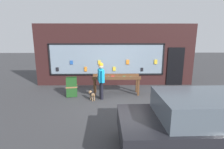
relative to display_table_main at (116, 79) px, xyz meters
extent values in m
plane|color=#38383A|center=(0.00, -0.83, -0.73)|extent=(40.00, 40.00, 0.00)
cube|color=#331919|center=(0.00, 1.57, 0.94)|extent=(8.66, 0.20, 3.34)
cube|color=gray|center=(-0.47, 1.44, 0.73)|extent=(6.15, 0.03, 1.65)
cube|color=black|center=(-0.47, 1.44, 1.56)|extent=(6.23, 0.06, 0.08)
cube|color=black|center=(-0.47, 1.44, -0.09)|extent=(6.23, 0.06, 0.08)
cube|color=black|center=(-3.54, 1.44, 0.73)|extent=(0.08, 0.06, 1.65)
cube|color=black|center=(2.61, 1.44, 0.73)|extent=(0.08, 0.06, 1.65)
cube|color=black|center=(-3.16, 1.40, 0.21)|extent=(0.15, 0.03, 0.20)
cube|color=#2659B2|center=(-2.37, 1.40, 0.58)|extent=(0.16, 0.03, 0.20)
cube|color=orange|center=(-1.62, 1.40, 0.21)|extent=(0.15, 0.03, 0.25)
cube|color=yellow|center=(-0.86, 1.40, 0.58)|extent=(0.15, 0.03, 0.21)
cube|color=yellow|center=(-0.06, 1.40, 0.22)|extent=(0.16, 0.03, 0.23)
cube|color=orange|center=(0.67, 1.40, 0.59)|extent=(0.17, 0.03, 0.26)
cube|color=black|center=(1.47, 1.40, 0.18)|extent=(0.12, 0.03, 0.19)
cube|color=yellow|center=(2.21, 1.40, 0.60)|extent=(0.16, 0.03, 0.25)
cube|color=black|center=(3.31, 1.44, 0.32)|extent=(0.90, 0.04, 2.10)
cube|color=brown|center=(-1.01, -0.25, -0.34)|extent=(0.09, 0.09, 0.78)
cube|color=brown|center=(1.02, -0.23, -0.34)|extent=(0.09, 0.09, 0.78)
cube|color=brown|center=(-1.02, 0.24, -0.34)|extent=(0.09, 0.09, 0.78)
cube|color=brown|center=(1.01, 0.25, -0.34)|extent=(0.09, 0.09, 0.78)
cube|color=brown|center=(0.00, 0.00, 0.07)|extent=(2.23, 0.66, 0.04)
cube|color=brown|center=(0.00, -0.29, 0.13)|extent=(2.23, 0.08, 0.12)
cube|color=brown|center=(0.00, 0.29, 0.13)|extent=(2.23, 0.08, 0.12)
cube|color=silver|center=(-0.97, -0.07, 0.10)|extent=(0.14, 0.21, 0.03)
cube|color=#5999A5|center=(-0.68, -0.13, 0.10)|extent=(0.17, 0.21, 0.02)
cube|color=silver|center=(-0.38, -0.07, 0.10)|extent=(0.20, 0.23, 0.03)
cube|color=red|center=(-0.17, 0.17, 0.10)|extent=(0.19, 0.22, 0.02)
cube|color=#2659B2|center=(0.12, -0.07, 0.10)|extent=(0.17, 0.23, 0.02)
cube|color=#338C4C|center=(0.39, 0.03, 0.10)|extent=(0.17, 0.24, 0.03)
cube|color=#338C4C|center=(0.70, 0.01, 0.10)|extent=(0.15, 0.24, 0.02)
cube|color=black|center=(0.93, -0.12, 0.11)|extent=(0.18, 0.23, 0.03)
cylinder|color=black|center=(-0.67, -0.72, -0.34)|extent=(0.14, 0.14, 0.78)
cylinder|color=black|center=(-0.70, -0.57, -0.34)|extent=(0.14, 0.14, 0.78)
cube|color=#19A5E0|center=(-0.68, -0.64, 0.32)|extent=(0.32, 0.48, 0.55)
cylinder|color=#19A5E0|center=(-0.62, -0.91, 0.34)|extent=(0.09, 0.09, 0.52)
cylinder|color=#19A5E0|center=(-0.75, -0.37, 0.34)|extent=(0.09, 0.09, 0.52)
sphere|color=tan|center=(-0.68, -0.64, 0.73)|extent=(0.21, 0.21, 0.21)
sphere|color=orange|center=(-0.68, -0.64, 0.79)|extent=(0.20, 0.20, 0.20)
ellipsoid|color=#99724C|center=(-1.06, -0.81, -0.48)|extent=(0.33, 0.39, 0.18)
ellipsoid|color=black|center=(-1.06, -0.81, -0.47)|extent=(0.27, 0.28, 0.19)
sphere|color=#99724C|center=(-1.17, -0.62, -0.44)|extent=(0.16, 0.16, 0.16)
cylinder|color=#99724C|center=(-0.96, -0.99, -0.45)|extent=(0.07, 0.10, 0.12)
cylinder|color=#99724C|center=(-1.08, -0.70, -0.65)|extent=(0.04, 0.04, 0.16)
cylinder|color=#99724C|center=(-1.16, -0.74, -0.65)|extent=(0.04, 0.04, 0.16)
cylinder|color=#99724C|center=(-0.97, -0.88, -0.65)|extent=(0.04, 0.04, 0.16)
cylinder|color=#99724C|center=(-1.05, -0.92, -0.65)|extent=(0.04, 0.04, 0.16)
cube|color=#193F19|center=(-2.04, -0.37, -0.29)|extent=(0.51, 0.32, 0.85)
cube|color=brown|center=(-2.04, -0.37, -0.29)|extent=(0.52, 0.14, 0.07)
cube|color=#193F19|center=(-2.11, 0.07, -0.29)|extent=(0.51, 0.32, 0.85)
cube|color=brown|center=(-2.11, 0.07, -0.29)|extent=(0.52, 0.14, 0.07)
cube|color=black|center=(1.99, -4.16, -0.15)|extent=(4.21, 1.83, 0.55)
cube|color=#4C5660|center=(1.99, -4.16, 0.40)|extent=(2.37, 1.59, 0.56)
cylinder|color=black|center=(0.59, -3.32, -0.43)|extent=(0.60, 0.19, 0.60)
camera|label=1|loc=(-0.34, -7.96, 2.06)|focal=28.00mm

